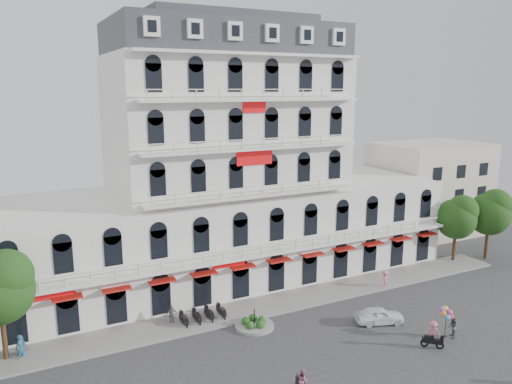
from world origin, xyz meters
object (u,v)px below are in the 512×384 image
(parked_car, at_px, (379,315))
(balloon_vendor, at_px, (450,322))
(rider_southwest, at_px, (303,383))
(rider_center, at_px, (433,334))

(parked_car, bearing_deg, balloon_vendor, -122.80)
(rider_southwest, distance_m, balloon_vendor, 14.35)
(rider_southwest, distance_m, rider_center, 11.90)
(rider_southwest, relative_size, balloon_vendor, 0.79)
(rider_southwest, height_order, rider_center, rider_center)
(parked_car, relative_size, rider_center, 1.85)
(parked_car, xyz_separation_m, balloon_vendor, (3.27, -4.35, 0.58))
(parked_car, xyz_separation_m, rider_center, (0.87, -4.90, 0.45))
(rider_center, height_order, balloon_vendor, balloon_vendor)
(rider_southwest, xyz_separation_m, rider_center, (11.88, 0.77, 0.18))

